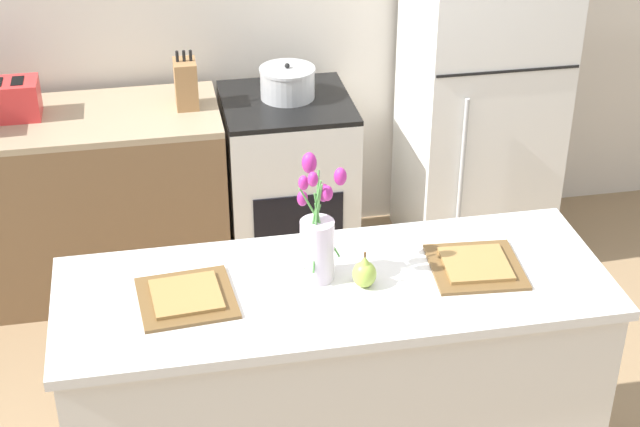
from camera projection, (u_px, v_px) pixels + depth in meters
kitchen_island at (334, 395)px, 3.40m from camera, size 1.80×0.66×0.93m
back_counter at (44, 206)px, 4.60m from camera, size 1.68×0.60×0.89m
stove_range at (288, 184)px, 4.79m from camera, size 0.60×0.61×0.89m
refrigerator at (481, 88)px, 4.73m from camera, size 0.68×0.67×1.75m
flower_vase at (317, 237)px, 3.12m from camera, size 0.16×0.16×0.42m
pear_figurine at (364, 273)px, 3.13m from camera, size 0.08×0.08×0.13m
plate_setting_left at (186, 297)px, 3.08m from camera, size 0.32×0.32×0.02m
plate_setting_right at (476, 266)px, 3.24m from camera, size 0.32×0.32×0.02m
toaster at (10, 99)px, 4.35m from camera, size 0.28×0.18×0.17m
cooking_pot at (287, 83)px, 4.55m from camera, size 0.26×0.26×0.17m
knife_block at (186, 84)px, 4.45m from camera, size 0.10×0.14×0.27m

